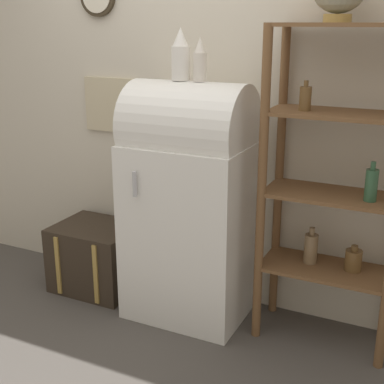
{
  "coord_description": "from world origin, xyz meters",
  "views": [
    {
      "loc": [
        1.34,
        -2.46,
        1.77
      ],
      "look_at": [
        0.02,
        0.27,
        0.8
      ],
      "focal_mm": 50.0,
      "sensor_mm": 36.0,
      "label": 1
    }
  ],
  "objects_px": {
    "refrigerator": "(189,200)",
    "vase_center": "(200,61)",
    "suitcase_trunk": "(97,257)",
    "vase_left": "(181,56)"
  },
  "relations": [
    {
      "from": "suitcase_trunk",
      "to": "vase_left",
      "type": "bearing_deg",
      "value": -0.25
    },
    {
      "from": "suitcase_trunk",
      "to": "vase_left",
      "type": "xyz_separation_m",
      "value": [
        0.65,
        -0.0,
        1.36
      ]
    },
    {
      "from": "refrigerator",
      "to": "vase_center",
      "type": "bearing_deg",
      "value": 1.8
    },
    {
      "from": "suitcase_trunk",
      "to": "vase_center",
      "type": "height_order",
      "value": "vase_center"
    },
    {
      "from": "vase_center",
      "to": "vase_left",
      "type": "bearing_deg",
      "value": 177.85
    },
    {
      "from": "refrigerator",
      "to": "vase_center",
      "type": "xyz_separation_m",
      "value": [
        0.06,
        0.0,
        0.82
      ]
    },
    {
      "from": "refrigerator",
      "to": "suitcase_trunk",
      "type": "relative_size",
      "value": 2.63
    },
    {
      "from": "suitcase_trunk",
      "to": "vase_left",
      "type": "height_order",
      "value": "vase_left"
    },
    {
      "from": "refrigerator",
      "to": "suitcase_trunk",
      "type": "xyz_separation_m",
      "value": [
        -0.71,
        0.01,
        -0.52
      ]
    },
    {
      "from": "suitcase_trunk",
      "to": "vase_left",
      "type": "relative_size",
      "value": 1.91
    }
  ]
}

